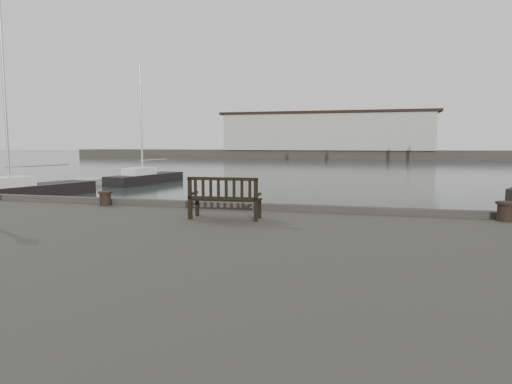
# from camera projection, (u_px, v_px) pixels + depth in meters

# --- Properties ---
(ground) EXTENTS (400.00, 400.00, 0.00)m
(ground) POSITION_uv_depth(u_px,v_px,m) (252.00, 261.00, 13.35)
(ground) COLOR black
(ground) RESTS_ON ground
(breakwater) EXTENTS (140.00, 9.50, 12.20)m
(breakwater) POSITION_uv_depth(u_px,v_px,m) (342.00, 140.00, 102.44)
(breakwater) COLOR #383530
(breakwater) RESTS_ON ground
(bench) EXTENTS (1.80, 0.71, 1.02)m
(bench) POSITION_uv_depth(u_px,v_px,m) (225.00, 206.00, 11.35)
(bench) COLOR black
(bench) RESTS_ON quay
(bollard_left) EXTENTS (0.53, 0.53, 0.43)m
(bollard_left) POSITION_uv_depth(u_px,v_px,m) (105.00, 198.00, 13.82)
(bollard_left) COLOR black
(bollard_left) RESTS_ON quay
(bollard_right) EXTENTS (0.50, 0.50, 0.48)m
(bollard_right) POSITION_uv_depth(u_px,v_px,m) (505.00, 211.00, 11.01)
(bollard_right) COLOR black
(bollard_right) RESTS_ON quay
(yacht_c) EXTENTS (4.83, 10.48, 13.63)m
(yacht_c) POSITION_uv_depth(u_px,v_px,m) (18.00, 195.00, 28.57)
(yacht_c) COLOR black
(yacht_c) RESTS_ON ground
(yacht_d) EXTENTS (3.53, 8.53, 10.60)m
(yacht_d) POSITION_uv_depth(u_px,v_px,m) (146.00, 181.00, 39.59)
(yacht_d) COLOR black
(yacht_d) RESTS_ON ground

